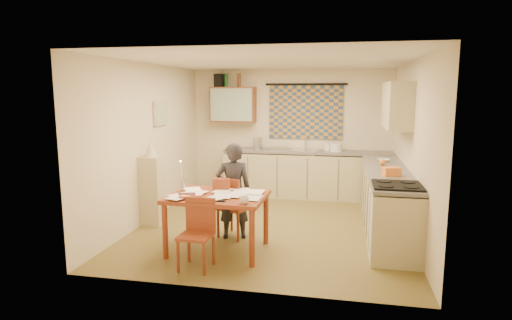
% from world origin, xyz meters
% --- Properties ---
extents(floor, '(4.00, 4.50, 0.02)m').
position_xyz_m(floor, '(0.00, 0.00, -0.01)').
color(floor, brown).
rests_on(floor, ground).
extents(ceiling, '(4.00, 4.50, 0.02)m').
position_xyz_m(ceiling, '(0.00, 0.00, 2.51)').
color(ceiling, white).
rests_on(ceiling, floor).
extents(wall_back, '(4.00, 0.02, 2.50)m').
position_xyz_m(wall_back, '(0.00, 2.26, 1.25)').
color(wall_back, beige).
rests_on(wall_back, floor).
extents(wall_front, '(4.00, 0.02, 2.50)m').
position_xyz_m(wall_front, '(0.00, -2.26, 1.25)').
color(wall_front, beige).
rests_on(wall_front, floor).
extents(wall_left, '(0.02, 4.50, 2.50)m').
position_xyz_m(wall_left, '(-2.01, 0.00, 1.25)').
color(wall_left, beige).
rests_on(wall_left, floor).
extents(wall_right, '(0.02, 4.50, 2.50)m').
position_xyz_m(wall_right, '(2.01, 0.00, 1.25)').
color(wall_right, beige).
rests_on(wall_right, floor).
extents(window_blind, '(1.45, 0.03, 1.05)m').
position_xyz_m(window_blind, '(0.30, 2.22, 1.65)').
color(window_blind, navy).
rests_on(window_blind, wall_back).
extents(curtain_rod, '(1.60, 0.04, 0.04)m').
position_xyz_m(curtain_rod, '(0.30, 2.20, 2.20)').
color(curtain_rod, black).
rests_on(curtain_rod, wall_back).
extents(wall_cabinet, '(0.90, 0.34, 0.70)m').
position_xyz_m(wall_cabinet, '(-1.15, 2.08, 1.80)').
color(wall_cabinet, brown).
rests_on(wall_cabinet, wall_back).
extents(wall_cabinet_glass, '(0.84, 0.02, 0.64)m').
position_xyz_m(wall_cabinet_glass, '(-1.15, 1.91, 1.80)').
color(wall_cabinet_glass, '#99B2A5').
rests_on(wall_cabinet_glass, wall_back).
extents(upper_cabinet_right, '(0.34, 1.30, 0.70)m').
position_xyz_m(upper_cabinet_right, '(1.83, 0.55, 1.85)').
color(upper_cabinet_right, tan).
rests_on(upper_cabinet_right, wall_right).
extents(framed_print, '(0.04, 0.50, 0.40)m').
position_xyz_m(framed_print, '(-1.97, 0.40, 1.70)').
color(framed_print, beige).
rests_on(framed_print, wall_left).
extents(print_canvas, '(0.01, 0.42, 0.32)m').
position_xyz_m(print_canvas, '(-1.95, 0.40, 1.70)').
color(print_canvas, silver).
rests_on(print_canvas, wall_left).
extents(counter_back, '(3.30, 0.62, 0.92)m').
position_xyz_m(counter_back, '(0.40, 1.95, 0.45)').
color(counter_back, tan).
rests_on(counter_back, floor).
extents(counter_right, '(0.62, 2.95, 0.92)m').
position_xyz_m(counter_right, '(1.70, 0.09, 0.45)').
color(counter_right, tan).
rests_on(counter_right, floor).
extents(stove, '(0.61, 0.61, 0.94)m').
position_xyz_m(stove, '(1.70, -1.01, 0.47)').
color(stove, white).
rests_on(stove, floor).
extents(sink, '(0.64, 0.57, 0.10)m').
position_xyz_m(sink, '(0.32, 1.95, 0.88)').
color(sink, silver).
rests_on(sink, counter_back).
extents(tap, '(0.03, 0.03, 0.28)m').
position_xyz_m(tap, '(0.32, 2.13, 1.06)').
color(tap, silver).
rests_on(tap, counter_back).
extents(dish_rack, '(0.40, 0.36, 0.06)m').
position_xyz_m(dish_rack, '(-0.20, 1.95, 0.95)').
color(dish_rack, silver).
rests_on(dish_rack, counter_back).
extents(kettle, '(0.21, 0.21, 0.24)m').
position_xyz_m(kettle, '(-0.62, 1.95, 1.04)').
color(kettle, silver).
rests_on(kettle, counter_back).
extents(mixing_bowl, '(0.24, 0.24, 0.16)m').
position_xyz_m(mixing_bowl, '(0.92, 1.95, 1.00)').
color(mixing_bowl, white).
rests_on(mixing_bowl, counter_back).
extents(soap_bottle, '(0.09, 0.09, 0.18)m').
position_xyz_m(soap_bottle, '(0.74, 2.00, 1.01)').
color(soap_bottle, white).
rests_on(soap_bottle, counter_back).
extents(bowl, '(0.30, 0.30, 0.05)m').
position_xyz_m(bowl, '(1.70, 0.84, 0.94)').
color(bowl, white).
rests_on(bowl, counter_right).
extents(orange_bag, '(0.25, 0.21, 0.12)m').
position_xyz_m(orange_bag, '(1.70, -0.35, 0.98)').
color(orange_bag, orange).
rests_on(orange_bag, counter_right).
extents(fruit_orange, '(0.10, 0.10, 0.10)m').
position_xyz_m(fruit_orange, '(1.65, 0.48, 0.97)').
color(fruit_orange, orange).
rests_on(fruit_orange, counter_right).
extents(speaker, '(0.17, 0.21, 0.26)m').
position_xyz_m(speaker, '(-1.43, 2.08, 2.28)').
color(speaker, black).
rests_on(speaker, wall_cabinet).
extents(bottle_green, '(0.09, 0.09, 0.26)m').
position_xyz_m(bottle_green, '(-1.29, 2.08, 2.28)').
color(bottle_green, '#195926').
rests_on(bottle_green, wall_cabinet).
extents(bottle_brown, '(0.08, 0.08, 0.26)m').
position_xyz_m(bottle_brown, '(-1.03, 2.08, 2.28)').
color(bottle_brown, brown).
rests_on(bottle_brown, wall_cabinet).
extents(dining_table, '(1.25, 0.96, 0.75)m').
position_xyz_m(dining_table, '(-0.52, -1.20, 0.38)').
color(dining_table, maroon).
rests_on(dining_table, floor).
extents(chair_far, '(0.51, 0.51, 0.88)m').
position_xyz_m(chair_far, '(-0.45, -0.63, 0.27)').
color(chair_far, maroon).
rests_on(chair_far, floor).
extents(chair_near, '(0.38, 0.38, 0.82)m').
position_xyz_m(chair_near, '(-0.61, -1.78, 0.25)').
color(chair_near, maroon).
rests_on(chair_near, floor).
extents(person, '(0.66, 0.57, 1.36)m').
position_xyz_m(person, '(-0.45, -0.66, 0.68)').
color(person, black).
rests_on(person, floor).
extents(shelf_stand, '(0.32, 0.30, 1.08)m').
position_xyz_m(shelf_stand, '(-1.84, -0.32, 0.54)').
color(shelf_stand, tan).
rests_on(shelf_stand, floor).
extents(lampshade, '(0.20, 0.20, 0.22)m').
position_xyz_m(lampshade, '(-1.84, -0.32, 1.19)').
color(lampshade, beige).
rests_on(lampshade, shelf_stand).
extents(letter_rack, '(0.23, 0.11, 0.16)m').
position_xyz_m(letter_rack, '(-0.54, -0.94, 0.83)').
color(letter_rack, maroon).
rests_on(letter_rack, dining_table).
extents(mug, '(0.11, 0.11, 0.09)m').
position_xyz_m(mug, '(-0.09, -1.56, 0.79)').
color(mug, white).
rests_on(mug, dining_table).
extents(magazine, '(0.43, 0.45, 0.03)m').
position_xyz_m(magazine, '(-0.95, -1.45, 0.76)').
color(magazine, maroon).
rests_on(magazine, dining_table).
extents(book, '(0.28, 0.33, 0.02)m').
position_xyz_m(book, '(-0.90, -1.26, 0.76)').
color(book, orange).
rests_on(book, dining_table).
extents(orange_box, '(0.14, 0.11, 0.04)m').
position_xyz_m(orange_box, '(-0.86, -1.49, 0.77)').
color(orange_box, orange).
rests_on(orange_box, dining_table).
extents(eyeglasses, '(0.13, 0.06, 0.02)m').
position_xyz_m(eyeglasses, '(-0.39, -1.51, 0.76)').
color(eyeglasses, black).
rests_on(eyeglasses, dining_table).
extents(candle_holder, '(0.07, 0.07, 0.18)m').
position_xyz_m(candle_holder, '(-1.01, -1.13, 0.84)').
color(candle_holder, silver).
rests_on(candle_holder, dining_table).
extents(candle, '(0.03, 0.03, 0.22)m').
position_xyz_m(candle, '(-1.04, -1.12, 1.04)').
color(candle, white).
rests_on(candle, dining_table).
extents(candle_flame, '(0.02, 0.02, 0.02)m').
position_xyz_m(candle_flame, '(-1.03, -1.15, 1.16)').
color(candle_flame, '#FFCC66').
rests_on(candle_flame, dining_table).
extents(papers, '(1.19, 0.91, 0.03)m').
position_xyz_m(papers, '(-0.43, -1.19, 0.76)').
color(papers, white).
rests_on(papers, dining_table).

